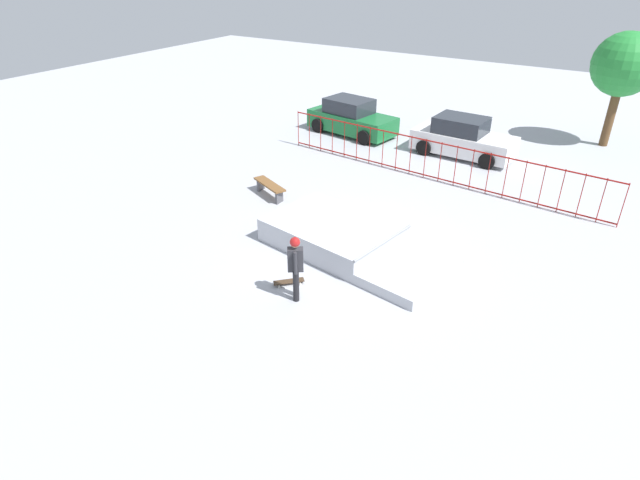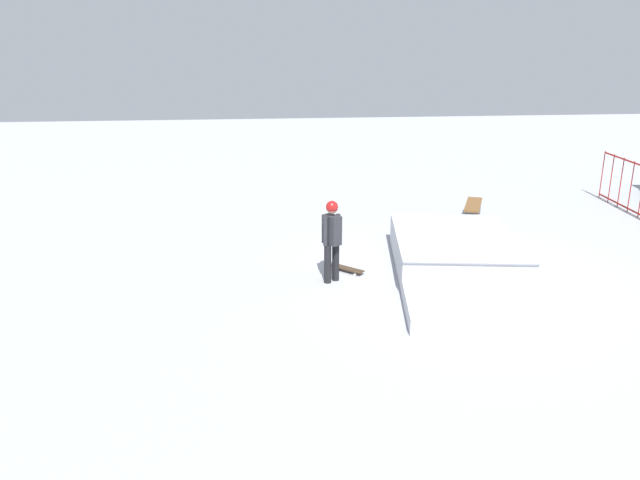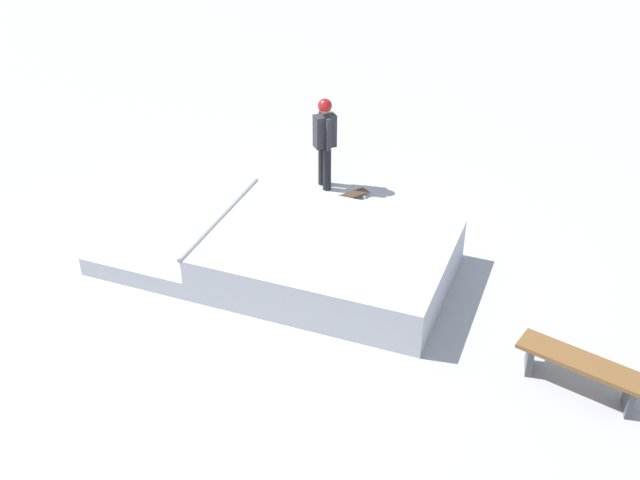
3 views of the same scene
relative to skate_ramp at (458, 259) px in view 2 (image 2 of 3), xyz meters
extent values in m
plane|color=#A8AAB2|center=(0.15, 0.01, -0.32)|extent=(60.00, 60.00, 0.00)
cube|color=#B0B3BB|center=(-0.47, 0.08, 0.03)|extent=(3.97, 3.14, 0.70)
cube|color=#B0B3BB|center=(2.19, -0.36, -0.17)|extent=(2.19, 2.85, 0.30)
cylinder|color=gray|center=(1.30, -0.21, 0.38)|extent=(0.49, 2.58, 0.08)
cylinder|color=black|center=(0.11, -2.67, 0.09)|extent=(0.15, 0.15, 0.82)
cylinder|color=black|center=(0.24, -2.85, 0.09)|extent=(0.15, 0.15, 0.82)
cube|color=#2D2D33|center=(0.18, -2.76, 0.80)|extent=(0.44, 0.40, 0.60)
cylinder|color=#2D2D33|center=(0.08, -2.61, 0.80)|extent=(0.09, 0.09, 0.60)
cylinder|color=#2D2D33|center=(0.27, -2.90, 0.80)|extent=(0.09, 0.09, 0.60)
sphere|color=tan|center=(0.18, -2.76, 1.25)|extent=(0.22, 0.22, 0.22)
sphere|color=#A51919|center=(0.18, -2.76, 1.28)|extent=(0.25, 0.25, 0.25)
cube|color=#3F2D1E|center=(-0.34, -2.35, -0.23)|extent=(0.70, 0.71, 0.02)
cylinder|color=silver|center=(-0.22, -2.07, -0.29)|extent=(0.06, 0.06, 0.06)
cylinder|color=silver|center=(-0.06, -2.23, -0.29)|extent=(0.06, 0.06, 0.06)
cylinder|color=silver|center=(-0.61, -2.47, -0.29)|extent=(0.06, 0.06, 0.06)
cylinder|color=silver|center=(-0.45, -2.63, -0.29)|extent=(0.06, 0.06, 0.06)
cylinder|color=maroon|center=(-6.25, 6.85, 0.43)|extent=(0.03, 0.03, 1.50)
cylinder|color=maroon|center=(-5.64, 6.80, 0.43)|extent=(0.03, 0.03, 1.50)
cylinder|color=maroon|center=(-5.03, 6.74, 0.43)|extent=(0.03, 0.03, 1.50)
cylinder|color=maroon|center=(-4.42, 6.68, 0.43)|extent=(0.03, 0.03, 1.50)
cube|color=brown|center=(-4.05, 1.80, 0.13)|extent=(1.63, 1.01, 0.06)
cube|color=#4C4C51|center=(-4.64, 2.06, -0.11)|extent=(0.08, 0.36, 0.42)
cube|color=#4C4C51|center=(-3.45, 1.54, -0.11)|extent=(0.08, 0.36, 0.42)
camera|label=1|loc=(6.41, -11.61, 7.41)|focal=29.63mm
camera|label=2|loc=(12.09, -4.38, 4.39)|focal=34.69mm
camera|label=3|loc=(-2.41, 9.86, 6.83)|focal=44.72mm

